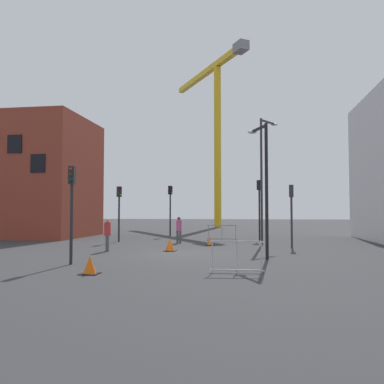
{
  "coord_description": "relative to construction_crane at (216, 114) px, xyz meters",
  "views": [
    {
      "loc": [
        3.36,
        -19.12,
        2.08
      ],
      "look_at": [
        0.0,
        3.56,
        3.16
      ],
      "focal_mm": 37.3,
      "sensor_mm": 36.0,
      "label": 1
    }
  ],
  "objects": [
    {
      "name": "ground",
      "position": [
        1.04,
        -31.27,
        -14.5
      ],
      "size": [
        160.0,
        160.0,
        0.0
      ],
      "primitive_type": "plane",
      "color": "#333335"
    },
    {
      "name": "brick_building",
      "position": [
        -13.04,
        -20.52,
        -9.78
      ],
      "size": [
        8.96,
        7.98,
        9.44
      ],
      "color": "brown",
      "rests_on": "ground"
    },
    {
      "name": "construction_crane",
      "position": [
        0.0,
        0.0,
        0.0
      ],
      "size": [
        10.96,
        16.64,
        21.33
      ],
      "color": "gold",
      "rests_on": "ground"
    },
    {
      "name": "streetlamp_tall",
      "position": [
        5.17,
        -25.63,
        -9.95
      ],
      "size": [
        1.16,
        1.51,
        7.75
      ],
      "color": "#2D2D30",
      "rests_on": "ground"
    },
    {
      "name": "streetlamp_short",
      "position": [
        4.97,
        -32.86,
        -10.97
      ],
      "size": [
        0.87,
        1.45,
        5.86
      ],
      "color": "black",
      "rests_on": "ground"
    },
    {
      "name": "traffic_light_median",
      "position": [
        -2.17,
        -18.23,
        -11.73
      ],
      "size": [
        0.39,
        0.35,
        4.13
      ],
      "color": "black",
      "rests_on": "ground"
    },
    {
      "name": "traffic_light_crosswalk",
      "position": [
        5.0,
        -21.53,
        -11.65
      ],
      "size": [
        0.38,
        0.36,
        4.27
      ],
      "color": "black",
      "rests_on": "ground"
    },
    {
      "name": "traffic_light_far",
      "position": [
        -4.39,
        -24.56,
        -11.99
      ],
      "size": [
        0.38,
        0.36,
        3.72
      ],
      "color": "#232326",
      "rests_on": "ground"
    },
    {
      "name": "traffic_light_verge",
      "position": [
        6.69,
        -27.12,
        -12.09
      ],
      "size": [
        0.28,
        0.38,
        3.56
      ],
      "color": "#2D2D30",
      "rests_on": "ground"
    },
    {
      "name": "traffic_light_near",
      "position": [
        -2.52,
        -35.72,
        -11.92
      ],
      "size": [
        0.28,
        0.38,
        3.83
      ],
      "color": "#232326",
      "rests_on": "ground"
    },
    {
      "name": "pedestrian_walking",
      "position": [
        -0.19,
        -25.12,
        -13.52
      ],
      "size": [
        0.34,
        0.34,
        1.69
      ],
      "color": "#4C4C51",
      "rests_on": "ground"
    },
    {
      "name": "pedestrian_waiting",
      "position": [
        -2.92,
        -30.71,
        -13.51
      ],
      "size": [
        0.34,
        0.34,
        1.7
      ],
      "color": "#4C4C51",
      "rests_on": "ground"
    },
    {
      "name": "safety_barrier_front",
      "position": [
        3.93,
        -36.98,
        -13.94
      ],
      "size": [
        1.81,
        0.18,
        1.08
      ],
      "color": "#B2B5BA",
      "rests_on": "ground"
    },
    {
      "name": "safety_barrier_left_run",
      "position": [
        2.37,
        -22.17,
        -13.94
      ],
      "size": [
        2.13,
        0.08,
        1.08
      ],
      "color": "gray",
      "rests_on": "ground"
    },
    {
      "name": "traffic_cone_striped",
      "position": [
        -0.85,
        -37.85,
        -14.22
      ],
      "size": [
        0.59,
        0.59,
        0.6
      ],
      "color": "black",
      "rests_on": "ground"
    },
    {
      "name": "traffic_cone_on_verge",
      "position": [
        1.95,
        -26.29,
        -14.26
      ],
      "size": [
        0.52,
        0.52,
        0.53
      ],
      "color": "black",
      "rests_on": "ground"
    },
    {
      "name": "traffic_cone_by_barrier",
      "position": [
        0.24,
        -30.08,
        -14.2
      ],
      "size": [
        0.63,
        0.63,
        0.64
      ],
      "color": "black",
      "rests_on": "ground"
    }
  ]
}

